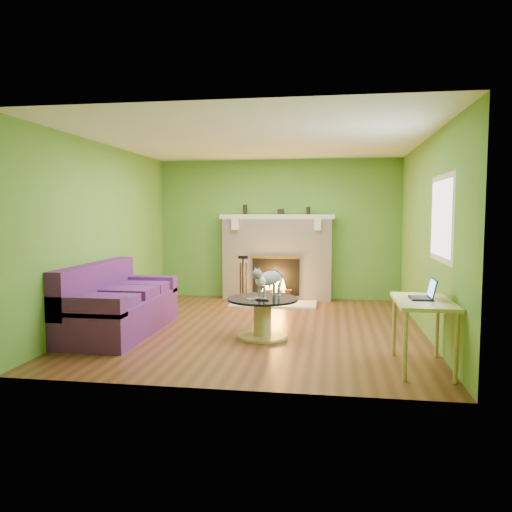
{
  "coord_description": "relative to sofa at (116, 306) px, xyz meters",
  "views": [
    {
      "loc": [
        1.01,
        -6.84,
        1.62
      ],
      "look_at": [
        -0.1,
        0.4,
        0.98
      ],
      "focal_mm": 35.0,
      "sensor_mm": 36.0,
      "label": 1
    }
  ],
  "objects": [
    {
      "name": "desk",
      "position": [
        3.81,
        -0.99,
        0.27
      ],
      "size": [
        0.56,
        0.97,
        0.72
      ],
      "color": "tan",
      "rests_on": "floor"
    },
    {
      "name": "fireplace",
      "position": [
        1.86,
        2.89,
        0.41
      ],
      "size": [
        2.1,
        0.46,
        1.58
      ],
      "color": "beige",
      "rests_on": "floor"
    },
    {
      "name": "cat",
      "position": [
        2.07,
        0.07,
        0.36
      ],
      "size": [
        0.52,
        0.69,
        0.41
      ],
      "primitive_type": null,
      "rotation": [
        0.0,
        0.0,
        -0.5
      ],
      "color": "slate",
      "rests_on": "coffee_table"
    },
    {
      "name": "window_pane",
      "position": [
        4.09,
        -0.32,
        1.19
      ],
      "size": [
        0.0,
        1.06,
        1.06
      ],
      "primitive_type": "plane",
      "rotation": [
        1.57,
        0.0,
        -1.57
      ],
      "color": "white",
      "rests_on": "wall_right"
    },
    {
      "name": "mantel_vase_right",
      "position": [
        2.43,
        2.9,
        1.29
      ],
      "size": [
        0.07,
        0.07,
        0.14
      ],
      "primitive_type": "cylinder",
      "color": "black",
      "rests_on": "mantel"
    },
    {
      "name": "wall_left",
      "position": [
        -0.39,
        0.58,
        0.94
      ],
      "size": [
        0.0,
        5.0,
        5.0
      ],
      "primitive_type": "plane",
      "rotation": [
        1.57,
        0.0,
        1.57
      ],
      "color": "#53872C",
      "rests_on": "floor"
    },
    {
      "name": "mantel_box",
      "position": [
        1.93,
        2.9,
        1.27
      ],
      "size": [
        0.12,
        0.08,
        0.1
      ],
      "primitive_type": "cube",
      "color": "black",
      "rests_on": "mantel"
    },
    {
      "name": "sofa",
      "position": [
        0.0,
        0.0,
        0.0
      ],
      "size": [
        0.94,
        2.08,
        0.93
      ],
      "color": "#4D1962",
      "rests_on": "floor"
    },
    {
      "name": "mantel_vase_left",
      "position": [
        1.26,
        2.9,
        1.31
      ],
      "size": [
        0.08,
        0.08,
        0.18
      ],
      "primitive_type": "cylinder",
      "color": "black",
      "rests_on": "mantel"
    },
    {
      "name": "ceiling",
      "position": [
        1.86,
        0.58,
        2.24
      ],
      "size": [
        5.0,
        5.0,
        0.0
      ],
      "primitive_type": "plane",
      "rotation": [
        3.14,
        0.0,
        0.0
      ],
      "color": "white",
      "rests_on": "wall_back"
    },
    {
      "name": "hearth",
      "position": [
        1.86,
        2.38,
        -0.35
      ],
      "size": [
        1.5,
        0.75,
        0.03
      ],
      "primitive_type": "cube",
      "color": "beige",
      "rests_on": "floor"
    },
    {
      "name": "coffee_table",
      "position": [
        1.99,
        0.02,
        -0.06
      ],
      "size": [
        0.92,
        0.92,
        0.52
      ],
      "color": "tan",
      "rests_on": "floor"
    },
    {
      "name": "window_frame",
      "position": [
        4.1,
        -0.32,
        1.19
      ],
      "size": [
        0.0,
        1.2,
        1.2
      ],
      "primitive_type": "plane",
      "rotation": [
        1.57,
        0.0,
        -1.57
      ],
      "color": "silver",
      "rests_on": "wall_right"
    },
    {
      "name": "wall_front",
      "position": [
        1.86,
        -1.92,
        0.94
      ],
      "size": [
        5.0,
        0.0,
        5.0
      ],
      "primitive_type": "plane",
      "rotation": [
        -1.57,
        0.0,
        0.0
      ],
      "color": "#53872C",
      "rests_on": "floor"
    },
    {
      "name": "remote_black",
      "position": [
        2.01,
        -0.16,
        0.16
      ],
      "size": [
        0.17,
        0.07,
        0.02
      ],
      "primitive_type": "cube",
      "rotation": [
        0.0,
        0.0,
        -0.19
      ],
      "color": "black",
      "rests_on": "coffee_table"
    },
    {
      "name": "mantel",
      "position": [
        1.86,
        2.87,
        1.18
      ],
      "size": [
        2.1,
        0.28,
        0.08
      ],
      "primitive_type": "cube",
      "color": "beige",
      "rests_on": "fireplace"
    },
    {
      "name": "laptop",
      "position": [
        3.79,
        -0.94,
        0.47
      ],
      "size": [
        0.26,
        0.29,
        0.22
      ],
      "primitive_type": null,
      "rotation": [
        0.0,
        0.0,
        0.01
      ],
      "color": "black",
      "rests_on": "desk"
    },
    {
      "name": "floor",
      "position": [
        1.86,
        0.58,
        -0.36
      ],
      "size": [
        5.0,
        5.0,
        0.0
      ],
      "primitive_type": "plane",
      "color": "#512B17",
      "rests_on": "ground"
    },
    {
      "name": "wall_right",
      "position": [
        4.11,
        0.58,
        0.94
      ],
      "size": [
        0.0,
        5.0,
        5.0
      ],
      "primitive_type": "plane",
      "rotation": [
        1.57,
        0.0,
        -1.57
      ],
      "color": "#53872C",
      "rests_on": "floor"
    },
    {
      "name": "fire_tools",
      "position": [
        1.28,
        2.53,
        0.08
      ],
      "size": [
        0.22,
        0.22,
        0.81
      ],
      "primitive_type": null,
      "color": "black",
      "rests_on": "hearth"
    },
    {
      "name": "remote_silver",
      "position": [
        1.89,
        -0.1,
        0.17
      ],
      "size": [
        0.17,
        0.13,
        0.02
      ],
      "primitive_type": "cube",
      "rotation": [
        0.0,
        0.0,
        0.59
      ],
      "color": "#99999C",
      "rests_on": "coffee_table"
    },
    {
      "name": "wall_back",
      "position": [
        1.86,
        3.08,
        0.94
      ],
      "size": [
        5.0,
        0.0,
        5.0
      ],
      "primitive_type": "plane",
      "rotation": [
        1.57,
        0.0,
        0.0
      ],
      "color": "#53872C",
      "rests_on": "floor"
    }
  ]
}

